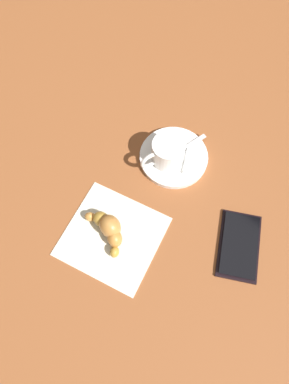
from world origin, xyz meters
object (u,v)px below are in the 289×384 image
at_px(saucer, 174,157).
at_px(napkin, 113,236).
at_px(sugar_packet, 190,162).
at_px(croissant, 108,228).
at_px(espresso_cup, 167,152).
at_px(teaspoon, 173,156).
at_px(cell_phone, 239,245).

relative_size(saucer, napkin, 0.82).
bearing_deg(sugar_packet, croissant, 143.68).
bearing_deg(sugar_packet, napkin, 146.69).
bearing_deg(napkin, sugar_packet, -5.55).
height_order(espresso_cup, napkin, espresso_cup).
bearing_deg(sugar_packet, espresso_cup, 92.12).
bearing_deg(croissant, saucer, 0.81).
xyz_separation_m(sugar_packet, napkin, (-0.22, 0.02, -0.01)).
relative_size(saucer, espresso_cup, 1.53).
height_order(teaspoon, cell_phone, teaspoon).
bearing_deg(teaspoon, saucer, -9.95).
bearing_deg(saucer, teaspoon, 170.05).
bearing_deg(croissant, teaspoon, 0.93).
bearing_deg(cell_phone, napkin, 125.06).
bearing_deg(croissant, napkin, -108.51).
xyz_separation_m(napkin, cell_phone, (0.14, -0.20, 0.00)).
distance_m(espresso_cup, croissant, 0.19).
bearing_deg(croissant, espresso_cup, 3.13).
height_order(sugar_packet, napkin, sugar_packet).
bearing_deg(saucer, napkin, -176.19).
height_order(saucer, croissant, croissant).
distance_m(sugar_packet, napkin, 0.22).
relative_size(sugar_packet, croissant, 0.55).
distance_m(espresso_cup, cell_phone, 0.23).
relative_size(teaspoon, croissant, 1.18).
bearing_deg(croissant, cell_phone, -57.11).
distance_m(teaspoon, napkin, 0.21).
height_order(saucer, teaspoon, teaspoon).
relative_size(saucer, teaspoon, 1.12).
height_order(sugar_packet, croissant, croissant).
relative_size(sugar_packet, cell_phone, 0.39).
xyz_separation_m(sugar_packet, cell_phone, (-0.08, -0.18, -0.01)).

